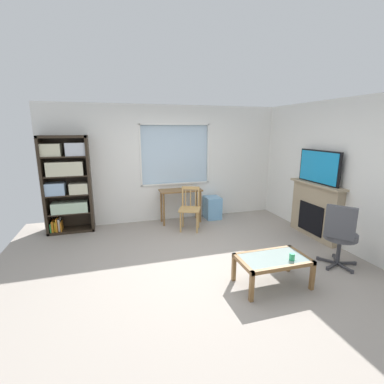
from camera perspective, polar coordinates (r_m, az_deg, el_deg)
ground at (r=4.53m, az=0.95°, el=-14.37°), size 6.24×5.56×0.02m
wall_back_with_window at (r=6.27m, az=-5.64°, el=5.57°), size 5.24×0.15×2.59m
wall_right at (r=5.52m, az=28.58°, el=3.36°), size 0.12×4.76×2.59m
bookshelf at (r=6.01m, az=-24.68°, el=1.97°), size 0.90×0.38×1.96m
desk_under_window at (r=6.12m, az=-2.39°, el=-0.78°), size 0.93×0.40×0.76m
wooden_chair at (r=5.69m, az=-0.44°, el=-3.40°), size 0.54×0.53×0.90m
plastic_drawer_unit at (r=6.49m, az=4.27°, el=-3.26°), size 0.35×0.40×0.52m
fireplace at (r=5.81m, az=24.34°, el=-3.47°), size 0.26×1.27×1.07m
tv at (r=5.64m, az=25.00°, el=4.77°), size 0.06×1.00×0.62m
office_chair at (r=4.68m, az=28.57°, el=-7.54°), size 0.62×0.57×1.00m
coffee_table at (r=3.92m, az=16.51°, el=-13.77°), size 0.94×0.55×0.40m
sippy_cup at (r=3.88m, az=20.17°, el=-12.58°), size 0.07×0.07×0.09m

